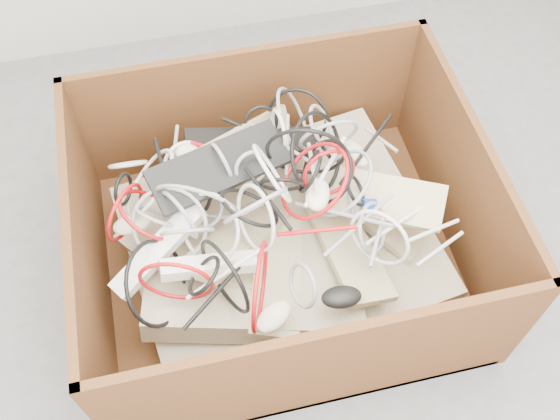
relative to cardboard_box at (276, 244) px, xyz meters
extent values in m
plane|color=#535355|center=(0.07, -0.29, -0.14)|extent=(3.00, 3.00, 0.00)
cube|color=#3E250F|center=(0.02, 0.00, -0.12)|extent=(1.20, 1.00, 0.03)
cube|color=#3E250F|center=(0.02, 0.49, 0.13)|extent=(1.20, 0.02, 0.53)
cube|color=#3E250F|center=(0.02, -0.49, 0.13)|extent=(1.20, 0.03, 0.53)
cube|color=#3E250F|center=(0.60, 0.00, 0.13)|extent=(0.02, 0.95, 0.53)
cube|color=#3E250F|center=(-0.57, 0.00, 0.13)|extent=(0.02, 0.95, 0.53)
cube|color=tan|center=(0.02, 0.02, -0.05)|extent=(1.05, 0.91, 0.19)
cube|color=tan|center=(-0.08, -0.05, 0.03)|extent=(0.75, 0.67, 0.20)
cube|color=#BBB684|center=(-0.30, 0.20, 0.04)|extent=(0.41, 0.38, 0.11)
cube|color=#BBB684|center=(0.32, 0.03, 0.05)|extent=(0.36, 0.41, 0.14)
cube|color=#BBB684|center=(-0.03, -0.15, 0.08)|extent=(0.25, 0.44, 0.06)
cube|color=#BBB684|center=(-0.21, -0.08, 0.09)|extent=(0.42, 0.28, 0.18)
cube|color=#BBB684|center=(0.20, -0.12, 0.09)|extent=(0.19, 0.42, 0.10)
cube|color=#BBB684|center=(-0.07, 0.23, 0.21)|extent=(0.39, 0.28, 0.20)
cube|color=#BBB684|center=(-0.13, -0.04, 0.14)|extent=(0.39, 0.37, 0.20)
cube|color=#BBB684|center=(0.31, -0.02, 0.20)|extent=(0.43, 0.33, 0.09)
cube|color=black|center=(-0.02, 0.25, 0.22)|extent=(0.42, 0.18, 0.12)
cube|color=black|center=(-0.14, 0.11, 0.32)|extent=(0.44, 0.26, 0.07)
ellipsoid|color=beige|center=(-0.42, 0.05, 0.19)|extent=(0.12, 0.08, 0.04)
ellipsoid|color=beige|center=(0.29, 0.16, 0.20)|extent=(0.10, 0.13, 0.04)
ellipsoid|color=beige|center=(-0.08, -0.32, 0.17)|extent=(0.13, 0.12, 0.04)
ellipsoid|color=beige|center=(0.11, -0.04, 0.30)|extent=(0.10, 0.13, 0.04)
ellipsoid|color=beige|center=(-0.22, 0.22, 0.26)|extent=(0.13, 0.13, 0.04)
ellipsoid|color=black|center=(0.12, -0.30, 0.16)|extent=(0.12, 0.08, 0.04)
cube|color=white|center=(-0.36, -0.07, 0.22)|extent=(0.31, 0.24, 0.14)
cube|color=white|center=(-0.23, -0.14, 0.20)|extent=(0.28, 0.06, 0.09)
cube|color=blue|center=(0.27, -0.05, 0.21)|extent=(0.05, 0.05, 0.03)
torus|color=#AD0C0F|center=(-0.36, 0.04, 0.23)|extent=(0.24, 0.30, 0.20)
torus|color=gray|center=(0.25, -0.14, 0.22)|extent=(0.16, 0.16, 0.19)
torus|color=#AD0C0F|center=(-0.32, -0.20, 0.25)|extent=(0.28, 0.10, 0.29)
torus|color=gray|center=(-0.13, 0.13, 0.31)|extent=(0.06, 0.15, 0.16)
torus|color=silver|center=(-0.20, -0.05, 0.26)|extent=(0.22, 0.26, 0.21)
torus|color=gray|center=(0.20, 0.17, 0.29)|extent=(0.22, 0.07, 0.22)
torus|color=gray|center=(-0.34, 0.03, 0.24)|extent=(0.15, 0.15, 0.17)
torus|color=black|center=(-0.38, -0.16, 0.20)|extent=(0.17, 0.32, 0.31)
torus|color=gray|center=(-0.21, 0.04, 0.24)|extent=(0.14, 0.16, 0.15)
torus|color=black|center=(-0.03, 0.16, 0.26)|extent=(0.19, 0.17, 0.11)
torus|color=gray|center=(0.01, -0.28, 0.23)|extent=(0.07, 0.18, 0.18)
torus|color=black|center=(-0.24, -0.20, 0.25)|extent=(0.13, 0.17, 0.14)
torus|color=silver|center=(-0.42, 0.28, 0.18)|extent=(0.18, 0.13, 0.14)
torus|color=black|center=(-0.19, -0.20, 0.23)|extent=(0.14, 0.30, 0.32)
torus|color=gray|center=(-0.07, -0.07, 0.35)|extent=(0.23, 0.15, 0.24)
torus|color=black|center=(0.11, 0.08, 0.35)|extent=(0.32, 0.11, 0.33)
torus|color=black|center=(0.14, 0.30, 0.25)|extent=(0.22, 0.18, 0.24)
torus|color=gray|center=(0.20, 0.01, 0.26)|extent=(0.25, 0.32, 0.22)
torus|color=black|center=(0.24, -0.02, 0.25)|extent=(0.09, 0.15, 0.13)
torus|color=black|center=(0.10, 0.02, 0.33)|extent=(0.09, 0.17, 0.17)
torus|color=silver|center=(-0.24, 0.22, 0.22)|extent=(0.20, 0.09, 0.19)
torus|color=silver|center=(0.05, 0.20, 0.32)|extent=(0.03, 0.18, 0.18)
torus|color=black|center=(-0.19, 0.13, 0.22)|extent=(0.10, 0.24, 0.22)
torus|color=gray|center=(-0.23, 0.02, 0.29)|extent=(0.29, 0.19, 0.33)
torus|color=black|center=(-0.43, 0.16, 0.22)|extent=(0.07, 0.10, 0.11)
torus|color=black|center=(0.14, 0.09, 0.32)|extent=(0.22, 0.30, 0.29)
torus|color=#AD0C0F|center=(0.16, 0.02, 0.31)|extent=(0.23, 0.08, 0.22)
torus|color=gray|center=(-0.05, 0.09, 0.31)|extent=(0.14, 0.07, 0.14)
torus|color=silver|center=(-0.08, -0.07, 0.29)|extent=(0.09, 0.27, 0.27)
torus|color=#AD0C0F|center=(-0.10, -0.26, 0.25)|extent=(0.11, 0.28, 0.29)
torus|color=gray|center=(-0.28, -0.01, 0.28)|extent=(0.11, 0.17, 0.19)
torus|color=gray|center=(-0.27, -0.05, 0.24)|extent=(0.19, 0.10, 0.18)
torus|color=gray|center=(0.19, 0.20, 0.30)|extent=(0.12, 0.20, 0.17)
torus|color=#AD0C0F|center=(-0.44, 0.08, 0.21)|extent=(0.17, 0.22, 0.27)
torus|color=black|center=(0.02, 0.30, 0.26)|extent=(0.16, 0.09, 0.14)
torus|color=black|center=(0.16, 0.03, 0.30)|extent=(0.18, 0.26, 0.21)
torus|color=gray|center=(-0.31, -0.02, 0.25)|extent=(0.22, 0.22, 0.21)
torus|color=black|center=(-0.09, -0.05, 0.31)|extent=(0.20, 0.24, 0.17)
torus|color=#AD0C0F|center=(0.11, -0.01, 0.33)|extent=(0.27, 0.34, 0.23)
torus|color=silver|center=(-0.35, 0.15, 0.24)|extent=(0.25, 0.33, 0.25)
torus|color=black|center=(0.01, 0.00, 0.32)|extent=(0.15, 0.08, 0.15)
torus|color=silver|center=(0.25, -0.20, 0.26)|extent=(0.18, 0.21, 0.26)
torus|color=silver|center=(-0.01, 0.01, 0.38)|extent=(0.12, 0.27, 0.25)
torus|color=gray|center=(0.12, 0.29, 0.23)|extent=(0.12, 0.30, 0.29)
cylinder|color=#AD0C0F|center=(0.08, -0.16, 0.31)|extent=(0.22, 0.06, 0.05)
cylinder|color=gray|center=(-0.12, 0.26, 0.25)|extent=(0.14, 0.12, 0.05)
cylinder|color=black|center=(-0.23, -0.26, 0.23)|extent=(0.19, 0.15, 0.04)
cylinder|color=gray|center=(0.24, -0.20, 0.26)|extent=(0.09, 0.15, 0.03)
cylinder|color=gray|center=(0.17, -0.10, 0.27)|extent=(0.25, 0.18, 0.07)
cylinder|color=black|center=(0.32, 0.14, 0.23)|extent=(0.23, 0.21, 0.06)
cylinder|color=silver|center=(0.44, -0.23, 0.18)|extent=(0.17, 0.08, 0.02)
cylinder|color=black|center=(-0.03, -0.04, 0.33)|extent=(0.10, 0.22, 0.04)
cylinder|color=silver|center=(-0.19, -0.21, 0.26)|extent=(0.22, 0.08, 0.09)
cylinder|color=black|center=(-0.31, 0.19, 0.26)|extent=(0.03, 0.20, 0.04)
cylinder|color=silver|center=(0.35, -0.13, 0.22)|extent=(0.27, 0.13, 0.03)
cylinder|color=gray|center=(-0.26, 0.31, 0.21)|extent=(0.05, 0.13, 0.03)
cylinder|color=black|center=(0.17, 0.14, 0.29)|extent=(0.03, 0.15, 0.06)
cylinder|color=#AD0C0F|center=(-0.10, 0.18, 0.28)|extent=(0.24, 0.17, 0.04)
cylinder|color=gray|center=(0.06, 0.18, 0.28)|extent=(0.15, 0.21, 0.03)
cylinder|color=gray|center=(0.39, 0.19, 0.20)|extent=(0.08, 0.13, 0.02)
cylinder|color=silver|center=(0.15, 0.02, 0.32)|extent=(0.17, 0.19, 0.07)
cylinder|color=black|center=(0.01, 0.25, 0.25)|extent=(0.23, 0.18, 0.04)
cylinder|color=gray|center=(0.07, 0.17, 0.29)|extent=(0.06, 0.20, 0.06)
cylinder|color=silver|center=(0.43, -0.18, 0.20)|extent=(0.18, 0.06, 0.04)
cylinder|color=gray|center=(0.21, -0.15, 0.27)|extent=(0.25, 0.16, 0.03)
cylinder|color=silver|center=(0.12, 0.05, 0.32)|extent=(0.05, 0.22, 0.08)
camera|label=1|loc=(-0.23, -1.04, 1.80)|focal=41.43mm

